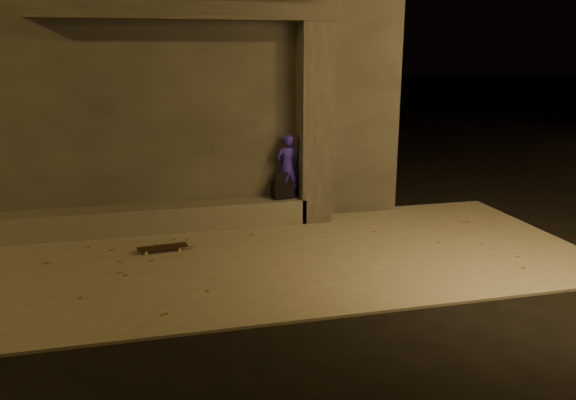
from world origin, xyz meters
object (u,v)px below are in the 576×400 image
object	(u,v)px
backpack	(282,189)
skateboard	(162,247)
column	(314,125)
skateboarder	(287,167)

from	to	relation	value
backpack	skateboard	distance (m)	2.58
column	skateboarder	distance (m)	0.91
column	skateboard	size ratio (longest dim) A/B	4.47
column	skateboarder	size ratio (longest dim) A/B	3.03
skateboard	skateboarder	bearing A→B (deg)	19.90
column	skateboarder	world-z (taller)	column
column	skateboarder	xyz separation A→B (m)	(-0.50, 0.00, -0.76)
column	backpack	bearing A→B (deg)	180.00
skateboarder	backpack	distance (m)	0.43
column	skateboard	xyz separation A→B (m)	(-2.84, -1.15, -1.73)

